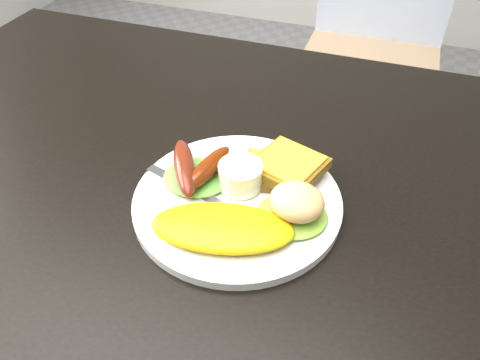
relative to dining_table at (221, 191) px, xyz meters
The scene contains 14 objects.
dining_table is the anchor object (origin of this frame).
dining_chair 1.00m from the dining_table, 83.05° to the left, with size 0.41×0.41×0.05m, color tan.
person 0.61m from the dining_table, 121.13° to the left, with size 0.50×0.33×1.39m, color navy.
plate 0.06m from the dining_table, 45.02° to the right, with size 0.25×0.25×0.01m, color white.
lettuce_left 0.05m from the dining_table, 136.66° to the right, with size 0.09×0.08×0.01m, color #5B9835.
lettuce_right 0.12m from the dining_table, 24.29° to the right, with size 0.08×0.08×0.01m, color #679D25.
omelette 0.11m from the dining_table, 67.50° to the right, with size 0.16×0.08×0.02m, color yellow.
sausage_a 0.07m from the dining_table, 144.32° to the right, with size 0.03×0.11×0.03m, color #5D1313.
sausage_b 0.06m from the dining_table, 115.32° to the right, with size 0.02×0.10×0.02m, color #662B09.
ramekin 0.06m from the dining_table, 25.53° to the right, with size 0.05×0.05×0.03m, color white.
toast_a 0.08m from the dining_table, 15.82° to the left, with size 0.07×0.07×0.01m, color olive.
toast_b 0.10m from the dining_table, 12.37° to the left, with size 0.08×0.08×0.01m, color olive.
potato_salad 0.13m from the dining_table, 21.44° to the right, with size 0.06×0.06×0.03m, color beige.
fork 0.06m from the dining_table, 103.00° to the right, with size 0.16×0.01×0.00m, color #ADAFB7.
Camera 1 is at (0.17, -0.42, 1.16)m, focal length 35.00 mm.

